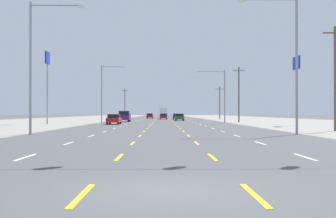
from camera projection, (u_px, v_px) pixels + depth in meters
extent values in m
plane|color=#4C4C4F|center=(163.00, 122.00, 75.32)|extent=(572.00, 572.00, 0.00)
cube|color=gray|center=(20.00, 122.00, 75.01)|extent=(28.00, 440.00, 0.01)
cube|color=gray|center=(305.00, 122.00, 75.63)|extent=(28.00, 440.00, 0.01)
cube|color=white|center=(25.00, 157.00, 16.26)|extent=(0.14, 2.60, 0.01)
cube|color=white|center=(69.00, 143.00, 23.76)|extent=(0.14, 2.60, 0.01)
cube|color=white|center=(91.00, 136.00, 31.26)|extent=(0.14, 2.60, 0.01)
cube|color=white|center=(105.00, 131.00, 38.76)|extent=(0.14, 2.60, 0.01)
cube|color=white|center=(114.00, 128.00, 46.26)|extent=(0.14, 2.60, 0.01)
cube|color=white|center=(121.00, 126.00, 53.76)|extent=(0.14, 2.60, 0.01)
cube|color=white|center=(126.00, 125.00, 61.26)|extent=(0.14, 2.60, 0.01)
cube|color=white|center=(130.00, 123.00, 68.76)|extent=(0.14, 2.60, 0.01)
cube|color=white|center=(133.00, 122.00, 76.26)|extent=(0.14, 2.60, 0.01)
cube|color=white|center=(136.00, 121.00, 83.75)|extent=(0.14, 2.60, 0.01)
cube|color=white|center=(138.00, 121.00, 91.25)|extent=(0.14, 2.60, 0.01)
cube|color=white|center=(140.00, 120.00, 98.75)|extent=(0.14, 2.60, 0.01)
cube|color=white|center=(142.00, 119.00, 106.25)|extent=(0.14, 2.60, 0.01)
cube|color=white|center=(143.00, 119.00, 113.75)|extent=(0.14, 2.60, 0.01)
cube|color=white|center=(144.00, 119.00, 121.25)|extent=(0.14, 2.60, 0.01)
cube|color=white|center=(145.00, 118.00, 128.75)|extent=(0.14, 2.60, 0.01)
cube|color=white|center=(146.00, 118.00, 136.25)|extent=(0.14, 2.60, 0.01)
cube|color=white|center=(147.00, 118.00, 143.75)|extent=(0.14, 2.60, 0.01)
cube|color=white|center=(148.00, 117.00, 151.25)|extent=(0.14, 2.60, 0.01)
cube|color=white|center=(149.00, 117.00, 158.75)|extent=(0.14, 2.60, 0.01)
cube|color=white|center=(149.00, 117.00, 166.25)|extent=(0.14, 2.60, 0.01)
cube|color=white|center=(150.00, 117.00, 173.74)|extent=(0.14, 2.60, 0.01)
cube|color=white|center=(150.00, 117.00, 181.24)|extent=(0.14, 2.60, 0.01)
cube|color=white|center=(151.00, 117.00, 188.74)|extent=(0.14, 2.60, 0.01)
cube|color=white|center=(151.00, 116.00, 196.24)|extent=(0.14, 2.60, 0.01)
cube|color=white|center=(152.00, 116.00, 203.74)|extent=(0.14, 2.60, 0.01)
cube|color=white|center=(152.00, 116.00, 211.24)|extent=(0.14, 2.60, 0.01)
cube|color=white|center=(152.00, 116.00, 218.74)|extent=(0.14, 2.60, 0.01)
cube|color=white|center=(153.00, 116.00, 226.24)|extent=(0.14, 2.60, 0.01)
cube|color=yellow|center=(82.00, 195.00, 8.81)|extent=(0.14, 2.60, 0.01)
cube|color=yellow|center=(119.00, 157.00, 16.31)|extent=(0.14, 2.60, 0.01)
cube|color=yellow|center=(133.00, 143.00, 23.80)|extent=(0.14, 2.60, 0.01)
cube|color=yellow|center=(140.00, 136.00, 31.30)|extent=(0.14, 2.60, 0.01)
cube|color=yellow|center=(144.00, 131.00, 38.80)|extent=(0.14, 2.60, 0.01)
cube|color=yellow|center=(147.00, 128.00, 46.30)|extent=(0.14, 2.60, 0.01)
cube|color=yellow|center=(149.00, 126.00, 53.80)|extent=(0.14, 2.60, 0.01)
cube|color=yellow|center=(151.00, 125.00, 61.30)|extent=(0.14, 2.60, 0.01)
cube|color=yellow|center=(152.00, 123.00, 68.80)|extent=(0.14, 2.60, 0.01)
cube|color=yellow|center=(153.00, 122.00, 76.30)|extent=(0.14, 2.60, 0.01)
cube|color=yellow|center=(154.00, 121.00, 83.80)|extent=(0.14, 2.60, 0.01)
cube|color=yellow|center=(155.00, 121.00, 91.30)|extent=(0.14, 2.60, 0.01)
cube|color=yellow|center=(155.00, 120.00, 98.80)|extent=(0.14, 2.60, 0.01)
cube|color=yellow|center=(156.00, 119.00, 106.30)|extent=(0.14, 2.60, 0.01)
cube|color=yellow|center=(156.00, 119.00, 113.79)|extent=(0.14, 2.60, 0.01)
cube|color=yellow|center=(157.00, 119.00, 121.29)|extent=(0.14, 2.60, 0.01)
cube|color=yellow|center=(157.00, 118.00, 128.79)|extent=(0.14, 2.60, 0.01)
cube|color=yellow|center=(157.00, 118.00, 136.29)|extent=(0.14, 2.60, 0.01)
cube|color=yellow|center=(158.00, 118.00, 143.79)|extent=(0.14, 2.60, 0.01)
cube|color=yellow|center=(158.00, 117.00, 151.29)|extent=(0.14, 2.60, 0.01)
cube|color=yellow|center=(158.00, 117.00, 158.79)|extent=(0.14, 2.60, 0.01)
cube|color=yellow|center=(158.00, 117.00, 166.29)|extent=(0.14, 2.60, 0.01)
cube|color=yellow|center=(159.00, 117.00, 173.79)|extent=(0.14, 2.60, 0.01)
cube|color=yellow|center=(159.00, 117.00, 181.29)|extent=(0.14, 2.60, 0.01)
cube|color=yellow|center=(159.00, 117.00, 188.79)|extent=(0.14, 2.60, 0.01)
cube|color=yellow|center=(159.00, 116.00, 196.29)|extent=(0.14, 2.60, 0.01)
cube|color=yellow|center=(159.00, 116.00, 203.78)|extent=(0.14, 2.60, 0.01)
cube|color=yellow|center=(159.00, 116.00, 211.28)|extent=(0.14, 2.60, 0.01)
cube|color=yellow|center=(159.00, 116.00, 218.78)|extent=(0.14, 2.60, 0.01)
cube|color=yellow|center=(159.00, 116.00, 226.28)|extent=(0.14, 2.60, 0.01)
cube|color=yellow|center=(254.00, 195.00, 8.85)|extent=(0.14, 2.60, 0.01)
cube|color=yellow|center=(212.00, 157.00, 16.35)|extent=(0.14, 2.60, 0.01)
cube|color=yellow|center=(197.00, 143.00, 23.85)|extent=(0.14, 2.60, 0.01)
cube|color=yellow|center=(188.00, 136.00, 31.35)|extent=(0.14, 2.60, 0.01)
cube|color=yellow|center=(183.00, 131.00, 38.85)|extent=(0.14, 2.60, 0.01)
cube|color=yellow|center=(180.00, 128.00, 46.35)|extent=(0.14, 2.60, 0.01)
cube|color=yellow|center=(178.00, 126.00, 53.84)|extent=(0.14, 2.60, 0.01)
cube|color=yellow|center=(176.00, 125.00, 61.34)|extent=(0.14, 2.60, 0.01)
cube|color=yellow|center=(174.00, 123.00, 68.84)|extent=(0.14, 2.60, 0.01)
cube|color=yellow|center=(173.00, 122.00, 76.34)|extent=(0.14, 2.60, 0.01)
cube|color=yellow|center=(172.00, 121.00, 83.84)|extent=(0.14, 2.60, 0.01)
cube|color=yellow|center=(171.00, 121.00, 91.34)|extent=(0.14, 2.60, 0.01)
cube|color=yellow|center=(171.00, 120.00, 98.84)|extent=(0.14, 2.60, 0.01)
cube|color=yellow|center=(170.00, 119.00, 106.34)|extent=(0.14, 2.60, 0.01)
cube|color=yellow|center=(170.00, 119.00, 113.84)|extent=(0.14, 2.60, 0.01)
cube|color=yellow|center=(169.00, 119.00, 121.34)|extent=(0.14, 2.60, 0.01)
cube|color=yellow|center=(169.00, 118.00, 128.84)|extent=(0.14, 2.60, 0.01)
cube|color=yellow|center=(169.00, 118.00, 136.34)|extent=(0.14, 2.60, 0.01)
cube|color=yellow|center=(168.00, 118.00, 143.83)|extent=(0.14, 2.60, 0.01)
cube|color=yellow|center=(168.00, 117.00, 151.33)|extent=(0.14, 2.60, 0.01)
cube|color=yellow|center=(168.00, 117.00, 158.83)|extent=(0.14, 2.60, 0.01)
cube|color=yellow|center=(167.00, 117.00, 166.33)|extent=(0.14, 2.60, 0.01)
cube|color=yellow|center=(167.00, 117.00, 173.83)|extent=(0.14, 2.60, 0.01)
cube|color=yellow|center=(167.00, 117.00, 181.33)|extent=(0.14, 2.60, 0.01)
cube|color=yellow|center=(167.00, 117.00, 188.83)|extent=(0.14, 2.60, 0.01)
cube|color=yellow|center=(167.00, 116.00, 196.33)|extent=(0.14, 2.60, 0.01)
cube|color=yellow|center=(167.00, 116.00, 203.83)|extent=(0.14, 2.60, 0.01)
cube|color=yellow|center=(166.00, 116.00, 211.33)|extent=(0.14, 2.60, 0.01)
cube|color=yellow|center=(166.00, 116.00, 218.83)|extent=(0.14, 2.60, 0.01)
cube|color=yellow|center=(166.00, 116.00, 226.33)|extent=(0.14, 2.60, 0.01)
cube|color=white|center=(305.00, 157.00, 16.39)|extent=(0.14, 2.60, 0.01)
cube|color=white|center=(260.00, 143.00, 23.89)|extent=(0.14, 2.60, 0.01)
cube|color=white|center=(237.00, 136.00, 31.39)|extent=(0.14, 2.60, 0.01)
cube|color=white|center=(223.00, 131.00, 38.89)|extent=(0.14, 2.60, 0.01)
cube|color=white|center=(213.00, 128.00, 46.39)|extent=(0.14, 2.60, 0.01)
cube|color=white|center=(206.00, 126.00, 53.89)|extent=(0.14, 2.60, 0.01)
cube|color=white|center=(201.00, 124.00, 61.39)|extent=(0.14, 2.60, 0.01)
cube|color=white|center=(196.00, 123.00, 68.89)|extent=(0.14, 2.60, 0.01)
cube|color=white|center=(193.00, 122.00, 76.39)|extent=(0.14, 2.60, 0.01)
cube|color=white|center=(190.00, 121.00, 83.88)|extent=(0.14, 2.60, 0.01)
cube|color=white|center=(188.00, 121.00, 91.38)|extent=(0.14, 2.60, 0.01)
cube|color=white|center=(186.00, 120.00, 98.88)|extent=(0.14, 2.60, 0.01)
cube|color=white|center=(185.00, 119.00, 106.38)|extent=(0.14, 2.60, 0.01)
cube|color=white|center=(183.00, 119.00, 113.88)|extent=(0.14, 2.60, 0.01)
cube|color=white|center=(182.00, 119.00, 121.38)|extent=(0.14, 2.60, 0.01)
cube|color=white|center=(181.00, 118.00, 128.88)|extent=(0.14, 2.60, 0.01)
cube|color=white|center=(180.00, 118.00, 136.38)|extent=(0.14, 2.60, 0.01)
cube|color=white|center=(179.00, 118.00, 143.88)|extent=(0.14, 2.60, 0.01)
cube|color=white|center=(178.00, 117.00, 151.38)|extent=(0.14, 2.60, 0.01)
cube|color=white|center=(177.00, 117.00, 158.88)|extent=(0.14, 2.60, 0.01)
cube|color=white|center=(177.00, 117.00, 166.38)|extent=(0.14, 2.60, 0.01)
cube|color=white|center=(176.00, 117.00, 173.87)|extent=(0.14, 2.60, 0.01)
cube|color=white|center=(175.00, 117.00, 181.37)|extent=(0.14, 2.60, 0.01)
cube|color=white|center=(175.00, 117.00, 188.87)|extent=(0.14, 2.60, 0.01)
cube|color=white|center=(174.00, 116.00, 196.37)|extent=(0.14, 2.60, 0.01)
cube|color=white|center=(174.00, 116.00, 203.87)|extent=(0.14, 2.60, 0.01)
cube|color=white|center=(174.00, 116.00, 211.37)|extent=(0.14, 2.60, 0.01)
cube|color=white|center=(173.00, 116.00, 218.87)|extent=(0.14, 2.60, 0.01)
cube|color=white|center=(173.00, 116.00, 226.37)|extent=(0.14, 2.60, 0.01)
cube|color=red|center=(114.00, 120.00, 62.54)|extent=(1.80, 4.50, 0.62)
cube|color=black|center=(114.00, 116.00, 62.44)|extent=(1.62, 2.10, 0.52)
cylinder|color=black|center=(110.00, 122.00, 64.08)|extent=(0.22, 0.64, 0.64)
cylinder|color=black|center=(120.00, 122.00, 64.09)|extent=(0.22, 0.64, 0.64)
cylinder|color=black|center=(107.00, 122.00, 60.98)|extent=(0.22, 0.64, 0.64)
cylinder|color=black|center=(118.00, 122.00, 60.99)|extent=(0.22, 0.64, 0.64)
cube|color=#4C196B|center=(124.00, 117.00, 79.66)|extent=(1.98, 4.90, 0.92)
cube|color=black|center=(124.00, 113.00, 79.62)|extent=(1.82, 2.70, 0.68)
cylinder|color=black|center=(121.00, 120.00, 81.35)|extent=(0.26, 0.76, 0.76)
cylinder|color=black|center=(130.00, 120.00, 81.37)|extent=(0.26, 0.76, 0.76)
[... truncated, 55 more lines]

